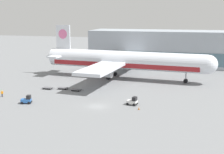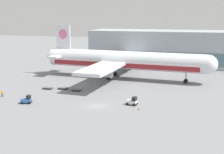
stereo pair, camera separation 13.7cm
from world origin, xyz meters
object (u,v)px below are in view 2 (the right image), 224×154
at_px(ground_crew_near, 2,93).
at_px(traffic_cone_near, 139,108).
at_px(airplane_main, 122,61).
at_px(baggage_tug_mid, 27,100).
at_px(baggage_dolly_second, 63,88).
at_px(baggage_dolly_third, 76,90).
at_px(baggage_dolly_lead, 48,88).
at_px(baggage_tug_foreground, 133,101).

xyz_separation_m(ground_crew_near, traffic_cone_near, (35.50, -1.54, -0.65)).
bearing_deg(ground_crew_near, airplane_main, -168.03).
relative_size(airplane_main, baggage_tug_mid, 21.35).
bearing_deg(baggage_dolly_second, airplane_main, 57.07).
bearing_deg(ground_crew_near, traffic_cone_near, 137.78).
bearing_deg(baggage_dolly_third, airplane_main, 68.13).
height_order(baggage_tug_mid, ground_crew_near, baggage_tug_mid).
bearing_deg(baggage_dolly_second, ground_crew_near, -135.02).
height_order(baggage_tug_mid, traffic_cone_near, baggage_tug_mid).
bearing_deg(baggage_dolly_third, baggage_dolly_lead, -179.24).
distance_m(baggage_dolly_lead, baggage_dolly_second, 4.35).
bearing_deg(baggage_tug_mid, ground_crew_near, 143.09).
bearing_deg(baggage_dolly_second, baggage_tug_foreground, -24.21).
xyz_separation_m(baggage_tug_mid, ground_crew_near, (-9.16, 3.70, 0.12)).
relative_size(baggage_tug_foreground, ground_crew_near, 1.56).
bearing_deg(traffic_cone_near, baggage_dolly_lead, 156.78).
distance_m(baggage_tug_mid, baggage_dolly_lead, 14.33).
bearing_deg(traffic_cone_near, ground_crew_near, 177.51).
xyz_separation_m(baggage_dolly_third, ground_crew_near, (-15.92, -10.58, 0.61)).
relative_size(baggage_tug_foreground, baggage_dolly_third, 0.72).
bearing_deg(traffic_cone_near, baggage_dolly_third, 148.23).
xyz_separation_m(airplane_main, baggage_dolly_lead, (-16.57, -19.84, -5.45)).
bearing_deg(airplane_main, ground_crew_near, -123.62).
distance_m(baggage_dolly_third, traffic_cone_near, 23.03).
distance_m(airplane_main, baggage_dolly_third, 22.03).
distance_m(baggage_tug_mid, ground_crew_near, 9.88).
bearing_deg(baggage_dolly_lead, baggage_dolly_second, 13.57).
bearing_deg(ground_crew_near, baggage_dolly_second, -175.04).
height_order(baggage_dolly_lead, ground_crew_near, ground_crew_near).
xyz_separation_m(airplane_main, ground_crew_near, (-23.97, -30.35, -4.84)).
height_order(airplane_main, traffic_cone_near, airplane_main).
bearing_deg(baggage_tug_foreground, baggage_dolly_second, 166.42).
bearing_deg(baggage_tug_foreground, baggage_dolly_third, 163.72).
bearing_deg(airplane_main, baggage_dolly_lead, -125.20).
bearing_deg(ground_crew_near, baggage_tug_mid, 118.29).
relative_size(airplane_main, baggage_dolly_lead, 15.68).
bearing_deg(airplane_main, traffic_cone_near, -65.44).
xyz_separation_m(baggage_dolly_lead, ground_crew_near, (-7.40, -10.51, 0.61)).
relative_size(baggage_tug_foreground, traffic_cone_near, 3.69).
height_order(airplane_main, baggage_dolly_lead, airplane_main).
xyz_separation_m(baggage_tug_foreground, traffic_cone_near, (2.03, -3.11, -0.52)).
relative_size(baggage_tug_foreground, baggage_dolly_second, 0.72).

